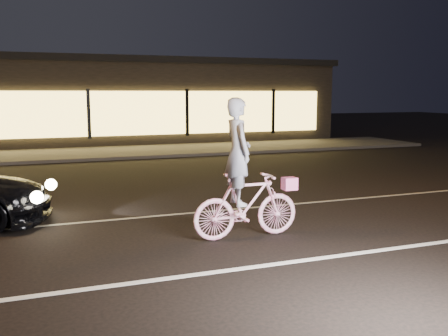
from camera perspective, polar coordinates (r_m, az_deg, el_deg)
name	(u,v)px	position (r m, az deg, el deg)	size (l,w,h in m)	color
ground	(178,244)	(8.57, -5.23, -8.61)	(90.00, 90.00, 0.00)	black
lane_stripe_near	(206,273)	(7.21, -2.01, -11.93)	(60.00, 0.12, 0.01)	silver
lane_stripe_far	(153,216)	(10.44, -8.15, -5.48)	(60.00, 0.10, 0.01)	gray
sidewalk	(95,153)	(21.16, -14.57, 1.64)	(30.00, 4.00, 0.12)	#383533
storefront	(80,100)	(26.96, -16.09, 7.47)	(25.40, 8.42, 4.20)	black
cyclist	(244,189)	(8.66, 2.32, -2.44)	(1.95, 0.67, 2.45)	#E74384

